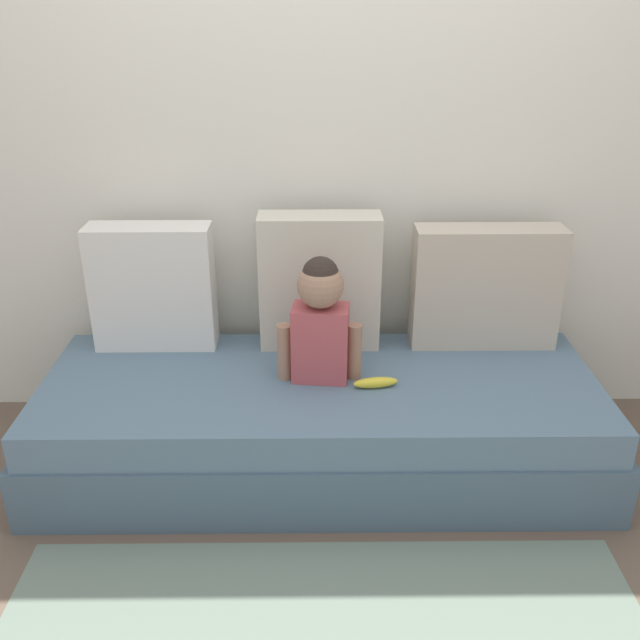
{
  "coord_description": "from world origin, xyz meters",
  "views": [
    {
      "loc": [
        -0.03,
        -2.34,
        1.72
      ],
      "look_at": [
        -0.0,
        0.0,
        0.64
      ],
      "focal_mm": 39.27,
      "sensor_mm": 36.0,
      "label": 1
    }
  ],
  "objects_px": {
    "couch": "(320,423)",
    "throw_pillow_left": "(153,287)",
    "toddler": "(320,317)",
    "banana": "(376,383)",
    "throw_pillow_right": "(485,287)",
    "throw_pillow_center": "(320,282)"
  },
  "relations": [
    {
      "from": "throw_pillow_left",
      "to": "throw_pillow_right",
      "type": "bearing_deg",
      "value": 0.0
    },
    {
      "from": "banana",
      "to": "throw_pillow_left",
      "type": "bearing_deg",
      "value": 157.21
    },
    {
      "from": "throw_pillow_right",
      "to": "banana",
      "type": "xyz_separation_m",
      "value": [
        -0.47,
        -0.37,
        -0.23
      ]
    },
    {
      "from": "couch",
      "to": "throw_pillow_left",
      "type": "height_order",
      "value": "throw_pillow_left"
    },
    {
      "from": "throw_pillow_left",
      "to": "banana",
      "type": "xyz_separation_m",
      "value": [
        0.89,
        -0.37,
        -0.24
      ]
    },
    {
      "from": "toddler",
      "to": "couch",
      "type": "bearing_deg",
      "value": -77.16
    },
    {
      "from": "couch",
      "to": "banana",
      "type": "relative_size",
      "value": 12.89
    },
    {
      "from": "couch",
      "to": "banana",
      "type": "distance_m",
      "value": 0.31
    },
    {
      "from": "throw_pillow_left",
      "to": "throw_pillow_center",
      "type": "height_order",
      "value": "throw_pillow_center"
    },
    {
      "from": "throw_pillow_center",
      "to": "couch",
      "type": "bearing_deg",
      "value": -90.0
    },
    {
      "from": "couch",
      "to": "throw_pillow_left",
      "type": "xyz_separation_m",
      "value": [
        -0.68,
        0.31,
        0.46
      ]
    },
    {
      "from": "toddler",
      "to": "banana",
      "type": "xyz_separation_m",
      "value": [
        0.21,
        -0.08,
        -0.24
      ]
    },
    {
      "from": "throw_pillow_center",
      "to": "throw_pillow_right",
      "type": "distance_m",
      "value": 0.68
    },
    {
      "from": "throw_pillow_right",
      "to": "banana",
      "type": "relative_size",
      "value": 3.51
    },
    {
      "from": "couch",
      "to": "throw_pillow_center",
      "type": "height_order",
      "value": "throw_pillow_center"
    },
    {
      "from": "throw_pillow_center",
      "to": "banana",
      "type": "xyz_separation_m",
      "value": [
        0.21,
        -0.37,
        -0.26
      ]
    },
    {
      "from": "throw_pillow_center",
      "to": "throw_pillow_left",
      "type": "bearing_deg",
      "value": 180.0
    },
    {
      "from": "couch",
      "to": "throw_pillow_left",
      "type": "relative_size",
      "value": 4.24
    },
    {
      "from": "throw_pillow_center",
      "to": "throw_pillow_right",
      "type": "xyz_separation_m",
      "value": [
        0.68,
        0.0,
        -0.03
      ]
    },
    {
      "from": "throw_pillow_center",
      "to": "throw_pillow_right",
      "type": "height_order",
      "value": "throw_pillow_center"
    },
    {
      "from": "toddler",
      "to": "throw_pillow_left",
      "type": "bearing_deg",
      "value": 156.48
    },
    {
      "from": "couch",
      "to": "throw_pillow_center",
      "type": "bearing_deg",
      "value": 90.0
    }
  ]
}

